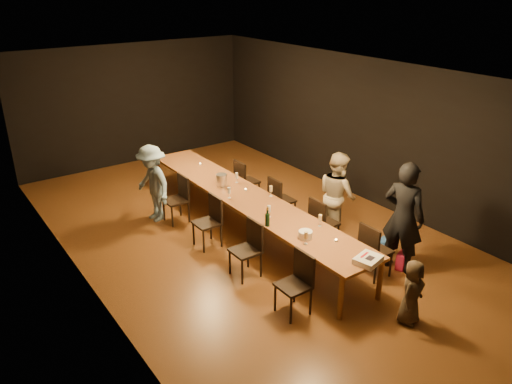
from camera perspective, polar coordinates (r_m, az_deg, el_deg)
ground at (r=9.48m, az=-1.09°, el=-4.65°), size 10.00×10.00×0.00m
room_shell at (r=8.70m, az=-1.19°, el=7.51°), size 6.04×10.04×3.02m
table at (r=9.17m, az=-1.12°, el=-0.78°), size 0.90×6.00×0.75m
chair_right_0 at (r=8.21m, az=13.54°, el=-6.44°), size 0.42×0.42×0.93m
chair_right_1 at (r=8.92m, az=7.81°, el=-3.43°), size 0.42×0.42×0.93m
chair_right_2 at (r=9.73m, az=3.02°, el=-0.86°), size 0.42×0.42×0.93m
chair_right_3 at (r=10.62m, az=-1.00°, el=1.30°), size 0.42×0.42×0.93m
chair_left_0 at (r=7.16m, az=4.28°, el=-10.57°), size 0.42×0.42×0.93m
chair_left_1 at (r=7.97m, az=-1.25°, el=-6.67°), size 0.42×0.42×0.93m
chair_left_2 at (r=8.87m, az=-5.64°, el=-3.48°), size 0.42×0.42×0.93m
chair_left_3 at (r=9.83m, az=-9.18°, el=-0.88°), size 0.42×0.42×0.93m
woman_birthday at (r=8.29m, az=16.50°, el=-2.79°), size 0.63×0.78×1.87m
woman_tan at (r=9.18m, az=9.27°, el=-0.33°), size 0.76×0.90×1.62m
man_blue at (r=9.88m, az=-11.72°, el=0.96°), size 0.66×1.04×1.54m
child at (r=7.30m, az=17.38°, el=-10.86°), size 0.53×0.41×0.96m
gift_bag_red at (r=8.66m, az=16.29°, el=-7.53°), size 0.27×0.21×0.28m
gift_bag_blue at (r=8.93m, az=14.41°, el=-6.19°), size 0.29×0.24×0.32m
birthday_cake at (r=7.26m, az=12.69°, el=-7.57°), size 0.44×0.38×0.09m
plate_stack at (r=7.74m, az=5.67°, el=-4.86°), size 0.25×0.25×0.12m
champagne_bottle at (r=8.02m, az=1.31°, el=-2.85°), size 0.08×0.08×0.32m
ice_bucket at (r=9.61m, az=-3.96°, el=1.38°), size 0.27×0.27×0.23m
wineglass_0 at (r=7.55m, az=5.73°, el=-5.23°), size 0.06×0.06×0.21m
wineglass_1 at (r=8.10m, az=7.34°, el=-3.25°), size 0.06×0.06×0.21m
wineglass_2 at (r=8.34m, az=1.49°, el=-2.22°), size 0.06×0.06×0.21m
wineglass_3 at (r=9.12m, az=1.71°, el=0.10°), size 0.06×0.06×0.21m
wineglass_4 at (r=9.06m, az=-3.08°, el=-0.09°), size 0.06×0.06×0.21m
wineglass_5 at (r=9.74m, az=-2.22°, el=1.64°), size 0.06×0.06×0.21m
tealight_near at (r=7.72m, az=9.13°, el=-5.50°), size 0.05×0.05×0.03m
tealight_mid at (r=9.41m, az=-1.19°, el=0.27°), size 0.05×0.05×0.03m
tealight_far at (r=10.77m, az=-6.38°, el=3.19°), size 0.05×0.05×0.03m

